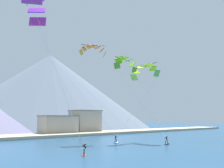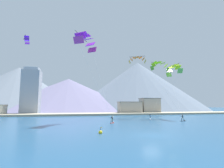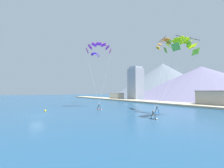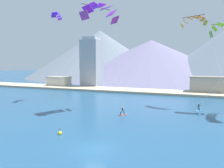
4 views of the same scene
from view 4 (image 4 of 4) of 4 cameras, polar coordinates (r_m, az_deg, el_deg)
ground_plane at (r=25.99m, az=-4.71°, el=-16.54°), size 400.00×400.00×0.00m
kitesurfer_near_lead at (r=47.33m, az=21.59°, el=-6.11°), size 1.03×1.76×1.68m
kitesurfer_near_trail at (r=41.01m, az=3.01°, el=-7.51°), size 1.36×1.63×1.65m
parafoil_kite_near_trail at (r=46.22m, az=-3.16°, el=18.42°), size 8.86×8.51×20.08m
parafoil_kite_distant_high_outer at (r=52.71m, az=20.59°, el=15.36°), size 5.70×3.16×2.28m
parafoil_kite_distant_low_drift at (r=60.07m, az=-14.31°, el=17.03°), size 2.36×4.48×1.56m
race_marker_buoy at (r=31.39m, az=-13.44°, el=-12.40°), size 0.56×0.56×1.02m
shoreline_strip at (r=71.59m, az=12.43°, el=-2.03°), size 180.00×10.00×0.70m
shore_building_harbour_front at (r=73.61m, az=23.54°, el=-0.30°), size 10.36×5.48×5.43m
shore_building_promenade_mid at (r=88.76m, az=-13.71°, el=0.55°), size 8.85×5.08×4.14m
highrise_tower at (r=86.52m, az=-5.34°, el=5.52°), size 7.00×7.00×19.54m
mountain_peak_west_ridge at (r=130.66m, az=10.12°, el=6.30°), size 101.17×101.17×22.70m
mountain_peak_central_summit at (r=145.55m, az=-3.20°, el=7.84°), size 93.94×93.94×30.48m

